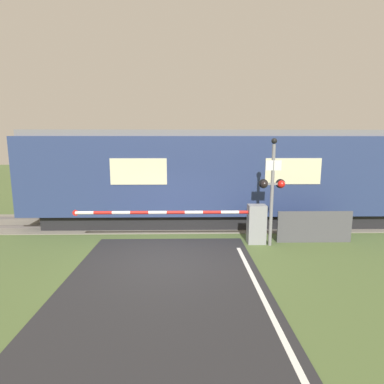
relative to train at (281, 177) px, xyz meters
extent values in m
plane|color=#4C6033|center=(-4.56, -4.21, -2.00)|extent=(80.00, 80.00, 0.00)
cube|color=slate|center=(-4.56, 0.00, -1.98)|extent=(36.00, 3.20, 0.03)
cube|color=#595451|center=(-4.56, -0.72, -1.92)|extent=(36.00, 0.08, 0.10)
cube|color=#595451|center=(-4.56, 0.72, -1.92)|extent=(36.00, 0.08, 0.10)
cube|color=black|center=(0.00, 0.00, -1.70)|extent=(19.38, 2.35, 0.60)
cube|color=navy|center=(0.00, 0.00, 0.13)|extent=(21.07, 2.76, 3.06)
cube|color=slate|center=(0.00, 0.00, 1.78)|extent=(20.65, 2.54, 0.24)
cube|color=beige|center=(0.00, -1.39, 0.36)|extent=(2.11, 0.02, 0.98)
cube|color=beige|center=(-5.79, -1.39, 0.36)|extent=(2.11, 0.02, 0.98)
cube|color=gray|center=(-1.62, -2.67, -1.32)|extent=(0.60, 0.44, 1.34)
cylinder|color=gray|center=(-1.62, -2.67, -0.90)|extent=(0.16, 0.16, 0.18)
cylinder|color=red|center=(-1.93, -2.67, -0.90)|extent=(0.61, 0.11, 0.11)
cylinder|color=white|center=(-2.54, -2.67, -0.90)|extent=(0.61, 0.11, 0.11)
cylinder|color=red|center=(-3.15, -2.67, -0.90)|extent=(0.61, 0.11, 0.11)
cylinder|color=white|center=(-3.76, -2.67, -0.90)|extent=(0.61, 0.11, 0.11)
cylinder|color=red|center=(-4.37, -2.67, -0.90)|extent=(0.61, 0.11, 0.11)
cylinder|color=white|center=(-4.99, -2.67, -0.90)|extent=(0.61, 0.11, 0.11)
cylinder|color=red|center=(-5.60, -2.67, -0.90)|extent=(0.61, 0.11, 0.11)
cylinder|color=white|center=(-6.21, -2.67, -0.90)|extent=(0.61, 0.11, 0.11)
cylinder|color=red|center=(-6.82, -2.67, -0.90)|extent=(0.61, 0.11, 0.11)
cylinder|color=white|center=(-7.43, -2.67, -0.90)|extent=(0.61, 0.11, 0.11)
cylinder|color=red|center=(-7.74, -2.67, -0.90)|extent=(0.20, 0.02, 0.20)
cylinder|color=gray|center=(-1.21, -2.91, -0.31)|extent=(0.11, 0.11, 3.37)
cube|color=gray|center=(-1.21, -2.91, 0.09)|extent=(0.68, 0.07, 0.07)
sphere|color=black|center=(-1.49, -2.96, 0.09)|extent=(0.24, 0.24, 0.24)
sphere|color=red|center=(-0.93, -2.96, 0.09)|extent=(0.24, 0.24, 0.24)
cylinder|color=black|center=(-1.49, -2.85, 0.09)|extent=(0.30, 0.06, 0.30)
cylinder|color=black|center=(-0.93, -2.85, 0.09)|extent=(0.30, 0.06, 0.30)
cube|color=white|center=(-1.21, -2.95, 0.70)|extent=(0.51, 0.02, 0.33)
sphere|color=black|center=(-1.21, -2.91, 1.47)|extent=(0.18, 0.18, 0.18)
cube|color=#4C4C51|center=(0.40, -2.63, -1.45)|extent=(2.57, 0.06, 1.10)
camera|label=1|loc=(-4.01, -12.52, 1.41)|focal=28.00mm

